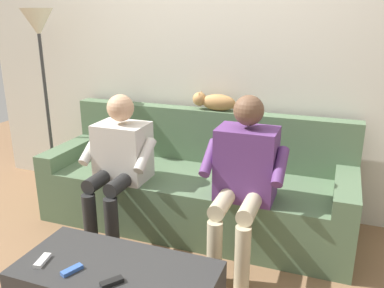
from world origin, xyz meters
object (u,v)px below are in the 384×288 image
remote_blue (72,270)px  floor_lamp (40,40)px  couch (196,188)px  person_right_seated (119,158)px  cat_on_backrest (214,102)px  remote_white (43,260)px  person_left_seated (244,172)px  remote_black (112,282)px

remote_blue → floor_lamp: bearing=64.1°
couch → person_right_seated: size_ratio=2.23×
cat_on_backrest → remote_blue: 1.78m
remote_blue → remote_white: bearing=107.8°
person_left_seated → floor_lamp: 2.16m
remote_blue → floor_lamp: 2.21m
person_right_seated → cat_on_backrest: person_right_seated is taller
person_left_seated → person_right_seated: size_ratio=1.06×
remote_blue → floor_lamp: size_ratio=0.07×
person_right_seated → cat_on_backrest: bearing=-128.8°
cat_on_backrest → couch: bearing=79.5°
cat_on_backrest → remote_black: size_ratio=4.49×
remote_white → person_right_seated: bearing=-6.8°
remote_white → remote_black: 0.46m
remote_white → floor_lamp: floor_lamp is taller
couch → remote_black: size_ratio=21.22×
remote_blue → remote_black: bearing=-70.6°
remote_white → floor_lamp: 2.09m
person_left_seated → person_right_seated: bearing=-0.7°
remote_white → remote_black: size_ratio=1.06×
remote_blue → person_right_seated: bearing=38.5°
remote_black → couch: bearing=-140.7°
couch → person_right_seated: person_right_seated is taller
couch → person_left_seated: (-0.48, 0.39, 0.36)m
person_left_seated → remote_black: person_left_seated is taller
person_left_seated → cat_on_backrest: bearing=-57.8°
person_left_seated → remote_black: 1.12m
couch → remote_blue: 1.39m
person_left_seated → cat_on_backrest: (0.43, -0.68, 0.31)m
remote_white → remote_black: bearing=-105.4°
cat_on_backrest → remote_black: (-0.00, 1.68, -0.59)m
couch → person_left_seated: 0.72m
remote_white → remote_blue: bearing=-106.2°
cat_on_backrest → remote_black: cat_on_backrest is taller
remote_white → cat_on_backrest: bearing=-26.9°
person_left_seated → floor_lamp: floor_lamp is taller
person_right_seated → remote_blue: 1.07m
couch → cat_on_backrest: size_ratio=4.72×
couch → remote_blue: (0.20, 1.38, 0.08)m
person_right_seated → remote_blue: size_ratio=9.45×
couch → person_left_seated: bearing=141.1°
person_right_seated → person_left_seated: bearing=179.3°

